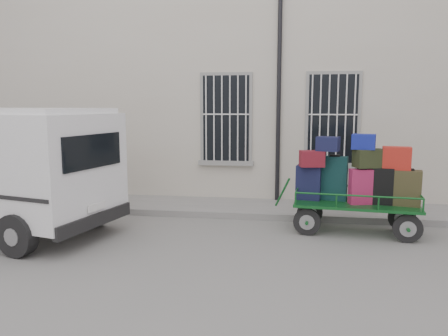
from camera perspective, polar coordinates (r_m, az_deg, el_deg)
The scene contains 4 objects.
ground at distance 8.78m, azimuth 0.08°, elevation -8.98°, with size 80.00×80.00×0.00m, color slate.
building at distance 13.86m, azimuth 3.45°, elevation 9.88°, with size 24.00×5.15×6.00m.
sidewalk at distance 10.87m, azimuth 1.78°, elevation -5.20°, with size 24.00×1.70×0.15m, color slate.
luggage_cart at distance 9.22m, azimuth 16.93°, elevation -1.97°, with size 2.92×1.37×2.03m.
Camera 1 is at (1.22, -8.30, 2.60)m, focal length 35.00 mm.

